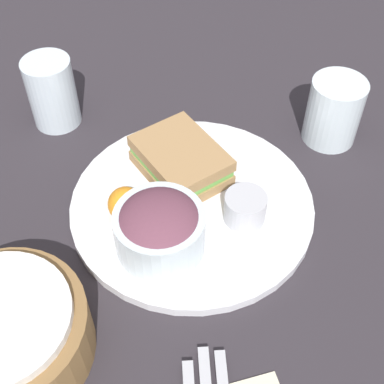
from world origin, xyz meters
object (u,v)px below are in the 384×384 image
plate (192,205)px  drink_glass (52,92)px  sandwich (184,160)px  salad_bowl (160,227)px  dressing_cup (245,208)px  bread_basket (4,334)px  water_glass (334,111)px

plate → drink_glass: drink_glass is taller
sandwich → salad_bowl: size_ratio=1.34×
dressing_cup → sandwich: bearing=28.0°
bread_basket → drink_glass: bearing=-13.6°
dressing_cup → drink_glass: size_ratio=0.50×
bread_basket → salad_bowl: bearing=-65.8°
plate → sandwich: bearing=-4.2°
plate → water_glass: size_ratio=3.26×
salad_bowl → bread_basket: 0.21m
water_glass → drink_glass: bearing=69.2°
sandwich → bread_basket: bread_basket is taller
drink_glass → water_glass: 0.43m
plate → drink_glass: 0.29m
dressing_cup → drink_glass: 0.35m
salad_bowl → bread_basket: bearing=114.2°
sandwich → bread_basket: bearing=128.7°
sandwich → drink_glass: bearing=42.2°
salad_bowl → water_glass: bearing=-64.6°
salad_bowl → water_glass: size_ratio=1.11×
drink_glass → plate: bearing=-146.4°
salad_bowl → bread_basket: (-0.09, 0.19, -0.01)m
drink_glass → sandwich: bearing=-137.8°
sandwich → salad_bowl: bearing=152.2°
dressing_cup → bread_basket: bearing=108.0°
water_glass → salad_bowl: bearing=115.4°
plate → bread_basket: bearing=120.2°
plate → dressing_cup: (-0.04, -0.06, 0.03)m
drink_glass → dressing_cup: bearing=-142.4°
dressing_cup → water_glass: bearing=-55.0°
dressing_cup → drink_glass: bearing=37.6°
salad_bowl → bread_basket: salad_bowl is taller
plate → bread_basket: size_ratio=1.78×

